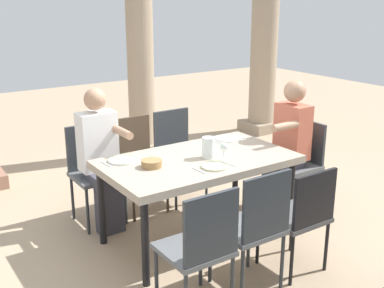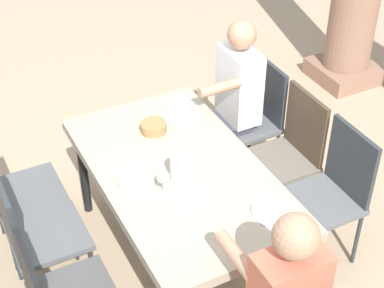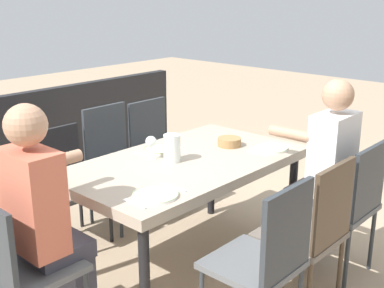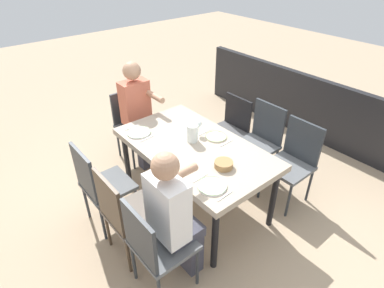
{
  "view_description": "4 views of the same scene",
  "coord_description": "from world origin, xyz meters",
  "px_view_note": "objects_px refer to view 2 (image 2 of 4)",
  "views": [
    {
      "loc": [
        -2.26,
        -3.27,
        2.12
      ],
      "look_at": [
        -0.08,
        -0.02,
        0.91
      ],
      "focal_mm": 45.69,
      "sensor_mm": 36.0,
      "label": 1
    },
    {
      "loc": [
        2.58,
        -1.24,
        3.12
      ],
      "look_at": [
        -0.04,
        0.1,
        0.91
      ],
      "focal_mm": 58.02,
      "sensor_mm": 36.0,
      "label": 2
    },
    {
      "loc": [
        2.31,
        2.16,
        1.85
      ],
      "look_at": [
        -0.1,
        -0.03,
        0.85
      ],
      "focal_mm": 46.99,
      "sensor_mm": 36.0,
      "label": 3
    },
    {
      "loc": [
        -2.02,
        1.7,
        2.5
      ],
      "look_at": [
        0.02,
        0.02,
        0.79
      ],
      "focal_mm": 29.61,
      "sensor_mm": 36.0,
      "label": 4
    }
  ],
  "objects_px": {
    "plate_2": "(274,211)",
    "bread_basket": "(153,127)",
    "dining_table": "(180,179)",
    "chair_east_north": "(333,189)",
    "chair_mid_south": "(32,231)",
    "diner_man_white": "(231,102)",
    "chair_mid_north": "(290,149)",
    "water_pitcher": "(180,170)",
    "plate_0": "(181,109)",
    "wine_glass_1": "(163,178)",
    "chair_west_north": "(253,114)",
    "plate_1": "(136,181)",
    "chair_west_south": "(13,187)"
  },
  "relations": [
    {
      "from": "chair_west_north",
      "to": "chair_east_north",
      "type": "relative_size",
      "value": 0.98
    },
    {
      "from": "diner_man_white",
      "to": "water_pitcher",
      "type": "distance_m",
      "value": 1.01
    },
    {
      "from": "chair_mid_south",
      "to": "water_pitcher",
      "type": "distance_m",
      "value": 0.93
    },
    {
      "from": "diner_man_white",
      "to": "plate_2",
      "type": "distance_m",
      "value": 1.22
    },
    {
      "from": "chair_mid_north",
      "to": "water_pitcher",
      "type": "bearing_deg",
      "value": -77.55
    },
    {
      "from": "chair_mid_south",
      "to": "bread_basket",
      "type": "height_order",
      "value": "chair_mid_south"
    },
    {
      "from": "chair_west_south",
      "to": "chair_west_north",
      "type": "bearing_deg",
      "value": 90.0
    },
    {
      "from": "chair_west_south",
      "to": "bread_basket",
      "type": "xyz_separation_m",
      "value": [
        0.15,
        0.92,
        0.27
      ]
    },
    {
      "from": "chair_west_south",
      "to": "diner_man_white",
      "type": "height_order",
      "value": "diner_man_white"
    },
    {
      "from": "chair_east_north",
      "to": "plate_1",
      "type": "relative_size",
      "value": 4.27
    },
    {
      "from": "chair_west_north",
      "to": "water_pitcher",
      "type": "height_order",
      "value": "water_pitcher"
    },
    {
      "from": "chair_west_south",
      "to": "plate_2",
      "type": "height_order",
      "value": "chair_west_south"
    },
    {
      "from": "chair_east_north",
      "to": "water_pitcher",
      "type": "relative_size",
      "value": 5.21
    },
    {
      "from": "chair_west_south",
      "to": "chair_mid_north",
      "type": "bearing_deg",
      "value": 75.38
    },
    {
      "from": "chair_mid_north",
      "to": "water_pitcher",
      "type": "relative_size",
      "value": 5.15
    },
    {
      "from": "plate_1",
      "to": "wine_glass_1",
      "type": "height_order",
      "value": "wine_glass_1"
    },
    {
      "from": "diner_man_white",
      "to": "chair_mid_north",
      "type": "bearing_deg",
      "value": 23.63
    },
    {
      "from": "diner_man_white",
      "to": "water_pitcher",
      "type": "xyz_separation_m",
      "value": [
        0.67,
        -0.74,
        0.14
      ]
    },
    {
      "from": "wine_glass_1",
      "to": "chair_mid_south",
      "type": "bearing_deg",
      "value": -110.58
    },
    {
      "from": "plate_0",
      "to": "diner_man_white",
      "type": "bearing_deg",
      "value": 92.56
    },
    {
      "from": "chair_mid_north",
      "to": "plate_0",
      "type": "height_order",
      "value": "chair_mid_north"
    },
    {
      "from": "dining_table",
      "to": "bread_basket",
      "type": "height_order",
      "value": "bread_basket"
    },
    {
      "from": "plate_2",
      "to": "chair_mid_south",
      "type": "bearing_deg",
      "value": -119.89
    },
    {
      "from": "chair_west_south",
      "to": "water_pitcher",
      "type": "distance_m",
      "value": 1.14
    },
    {
      "from": "plate_0",
      "to": "wine_glass_1",
      "type": "distance_m",
      "value": 0.86
    },
    {
      "from": "diner_man_white",
      "to": "water_pitcher",
      "type": "bearing_deg",
      "value": -47.6
    },
    {
      "from": "dining_table",
      "to": "chair_east_north",
      "type": "distance_m",
      "value": 0.98
    },
    {
      "from": "chair_west_north",
      "to": "chair_mid_south",
      "type": "distance_m",
      "value": 1.85
    },
    {
      "from": "dining_table",
      "to": "diner_man_white",
      "type": "relative_size",
      "value": 1.25
    },
    {
      "from": "plate_2",
      "to": "bread_basket",
      "type": "height_order",
      "value": "bread_basket"
    },
    {
      "from": "wine_glass_1",
      "to": "bread_basket",
      "type": "xyz_separation_m",
      "value": [
        -0.59,
        0.2,
        -0.09
      ]
    },
    {
      "from": "chair_west_south",
      "to": "plate_1",
      "type": "relative_size",
      "value": 4.18
    },
    {
      "from": "chair_west_south",
      "to": "plate_0",
      "type": "distance_m",
      "value": 1.21
    },
    {
      "from": "chair_mid_south",
      "to": "water_pitcher",
      "type": "height_order",
      "value": "chair_mid_south"
    },
    {
      "from": "chair_west_south",
      "to": "bread_basket",
      "type": "relative_size",
      "value": 5.47
    },
    {
      "from": "dining_table",
      "to": "wine_glass_1",
      "type": "relative_size",
      "value": 10.24
    },
    {
      "from": "diner_man_white",
      "to": "bread_basket",
      "type": "xyz_separation_m",
      "value": [
        0.15,
        -0.67,
        0.09
      ]
    },
    {
      "from": "chair_west_south",
      "to": "wine_glass_1",
      "type": "height_order",
      "value": "same"
    },
    {
      "from": "chair_east_north",
      "to": "plate_1",
      "type": "distance_m",
      "value": 1.25
    },
    {
      "from": "chair_mid_north",
      "to": "chair_mid_south",
      "type": "xyz_separation_m",
      "value": [
        0.0,
        -1.8,
        0.03
      ]
    },
    {
      "from": "chair_mid_north",
      "to": "chair_east_north",
      "type": "relative_size",
      "value": 0.99
    },
    {
      "from": "dining_table",
      "to": "plate_2",
      "type": "relative_size",
      "value": 6.46
    },
    {
      "from": "plate_2",
      "to": "chair_west_south",
      "type": "bearing_deg",
      "value": -134.01
    },
    {
      "from": "dining_table",
      "to": "chair_mid_south",
      "type": "distance_m",
      "value": 0.92
    },
    {
      "from": "plate_1",
      "to": "chair_mid_south",
      "type": "bearing_deg",
      "value": -99.42
    },
    {
      "from": "chair_west_north",
      "to": "plate_0",
      "type": "distance_m",
      "value": 0.65
    },
    {
      "from": "dining_table",
      "to": "plate_2",
      "type": "height_order",
      "value": "plate_2"
    },
    {
      "from": "water_pitcher",
      "to": "plate_0",
      "type": "bearing_deg",
      "value": 153.23
    },
    {
      "from": "diner_man_white",
      "to": "dining_table",
      "type": "bearing_deg",
      "value": -49.6
    },
    {
      "from": "plate_1",
      "to": "plate_2",
      "type": "bearing_deg",
      "value": 44.5
    }
  ]
}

